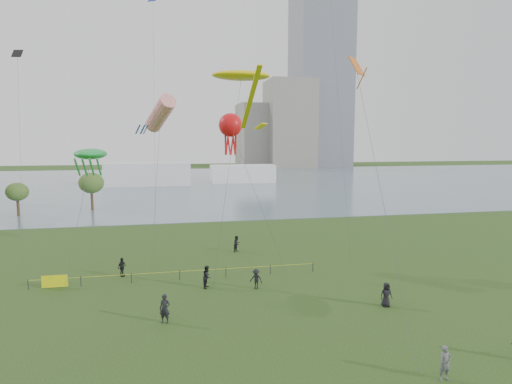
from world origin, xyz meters
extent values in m
plane|color=#1E3711|center=(0.00, 0.00, 0.00)|extent=(400.00, 400.00, 0.00)
cube|color=slate|center=(0.00, 100.00, 0.02)|extent=(400.00, 120.00, 0.08)
cube|color=slate|center=(62.00, 168.00, 60.00)|extent=(24.00, 24.00, 120.00)
cube|color=gray|center=(46.00, 162.00, 19.00)|extent=(20.00, 20.00, 38.00)
cube|color=gray|center=(32.00, 168.00, 14.00)|extent=(16.00, 18.00, 28.00)
cube|color=white|center=(-12.00, 95.00, 3.00)|extent=(22.00, 8.00, 6.00)
cube|color=white|center=(14.00, 98.00, 2.50)|extent=(18.00, 7.00, 5.00)
cylinder|color=#3D2C1B|center=(-30.06, 51.25, 1.19)|extent=(0.44, 0.44, 2.39)
ellipsoid|color=#466427|center=(-30.06, 51.25, 3.88)|extent=(3.40, 3.40, 2.87)
cylinder|color=#3D2C1B|center=(-19.51, 54.58, 1.46)|extent=(0.44, 0.44, 2.92)
ellipsoid|color=#466427|center=(-19.51, 54.58, 4.74)|extent=(4.16, 4.16, 3.51)
cylinder|color=black|center=(-17.80, 14.41, 0.42)|extent=(0.07, 0.07, 0.85)
cylinder|color=black|center=(-13.80, 14.41, 0.42)|extent=(0.07, 0.07, 0.85)
cylinder|color=black|center=(-9.80, 14.41, 0.42)|extent=(0.07, 0.07, 0.85)
cylinder|color=black|center=(-5.80, 14.41, 0.42)|extent=(0.07, 0.07, 0.85)
cylinder|color=black|center=(-1.80, 14.41, 0.42)|extent=(0.07, 0.07, 0.85)
cylinder|color=black|center=(2.20, 14.41, 0.42)|extent=(0.07, 0.07, 0.85)
cylinder|color=black|center=(6.20, 14.41, 0.42)|extent=(0.07, 0.07, 0.85)
cylinder|color=yellow|center=(-5.80, 14.41, 0.75)|extent=(24.00, 0.03, 0.03)
cube|color=#DDDF0B|center=(-15.80, 14.41, 0.55)|extent=(2.00, 0.04, 1.00)
imported|color=#57575E|center=(6.80, -3.91, 0.89)|extent=(0.67, 0.46, 1.78)
imported|color=black|center=(-3.64, 12.01, 0.91)|extent=(0.96, 1.08, 1.83)
imported|color=black|center=(0.20, 10.92, 0.82)|extent=(1.22, 1.10, 1.64)
imported|color=black|center=(-10.75, 16.37, 0.84)|extent=(0.89, 1.05, 1.68)
imported|color=black|center=(8.65, 5.45, 0.88)|extent=(0.90, 0.62, 1.76)
imported|color=black|center=(-6.96, 5.74, 0.97)|extent=(0.81, 0.66, 1.93)
imported|color=black|center=(0.49, 22.74, 0.87)|extent=(1.05, 1.06, 1.73)
cylinder|color=#3F3F42|center=(-1.76, 13.28, 8.69)|extent=(2.97, 3.21, 17.38)
ellipsoid|color=yellow|center=(-0.30, 14.87, 17.37)|extent=(4.99, 3.12, 0.78)
cube|color=yellow|center=(-0.30, 10.67, 14.97)|extent=(0.36, 6.98, 4.09)
cube|color=yellow|center=(-0.30, 6.87, 12.87)|extent=(0.95, 0.95, 0.42)
cylinder|color=#3F3F42|center=(-7.76, 19.91, 7.28)|extent=(1.15, 4.64, 14.57)
cylinder|color=red|center=(-7.19, 22.22, 14.56)|extent=(3.47, 4.96, 3.66)
cylinder|color=#1949B1|center=(-8.59, 21.02, 12.96)|extent=(0.60, 1.13, 0.88)
cylinder|color=#1949B1|center=(-8.87, 21.40, 12.96)|extent=(0.60, 1.13, 0.88)
cylinder|color=#1949B1|center=(-9.32, 21.25, 12.96)|extent=(0.60, 1.13, 0.88)
cylinder|color=#1949B1|center=(-9.32, 20.78, 12.96)|extent=(0.60, 1.13, 0.88)
cylinder|color=#1949B1|center=(-8.87, 20.64, 12.96)|extent=(0.60, 1.13, 0.88)
cylinder|color=#3F3F42|center=(-13.85, 14.58, 5.40)|extent=(1.97, 3.31, 10.80)
ellipsoid|color=green|center=(-12.88, 16.22, 10.79)|extent=(2.56, 4.62, 0.90)
cylinder|color=green|center=(-13.68, 14.62, 9.79)|extent=(0.16, 1.79, 1.54)
cylinder|color=green|center=(-13.13, 14.62, 9.79)|extent=(0.16, 1.79, 1.54)
cylinder|color=green|center=(-12.58, 14.62, 9.79)|extent=(0.16, 1.79, 1.54)
cylinder|color=green|center=(-12.03, 14.62, 9.79)|extent=(0.16, 1.79, 1.54)
cylinder|color=#3F3F42|center=(1.51, 16.75, 6.70)|extent=(4.16, 6.03, 13.41)
sphere|color=red|center=(-0.55, 19.75, 13.40)|extent=(2.28, 2.28, 2.28)
cylinder|color=red|center=(-0.05, 19.75, 11.80)|extent=(0.18, 0.54, 2.60)
cylinder|color=red|center=(-0.30, 20.18, 11.80)|extent=(0.49, 0.36, 2.61)
cylinder|color=red|center=(-0.80, 20.18, 11.80)|extent=(0.49, 0.36, 2.61)
cylinder|color=red|center=(-1.05, 19.75, 11.80)|extent=(0.18, 0.54, 2.60)
cylinder|color=red|center=(-0.80, 19.31, 11.80)|extent=(0.49, 0.36, 2.61)
cylinder|color=red|center=(-0.30, 19.31, 11.80)|extent=(0.49, 0.36, 2.61)
cylinder|color=#3F3F42|center=(6.53, 2.64, 8.66)|extent=(1.38, 11.42, 17.33)
cube|color=#DB5F13|center=(7.21, 8.34, 17.32)|extent=(1.66, 1.66, 1.35)
cylinder|color=#DB5F13|center=(7.21, 7.44, 16.32)|extent=(0.08, 1.58, 1.35)
cube|color=black|center=(-20.00, 22.64, 19.92)|extent=(1.04, 1.00, 0.76)
camera|label=1|loc=(-6.45, -21.73, 11.91)|focal=30.00mm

